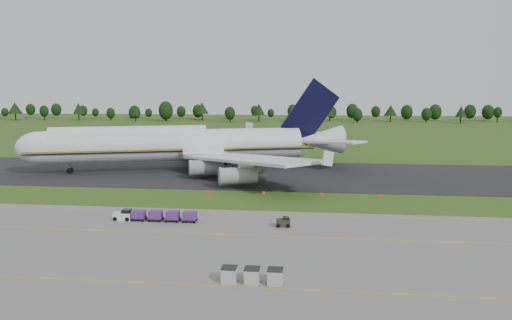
# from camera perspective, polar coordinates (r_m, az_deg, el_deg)

# --- Properties ---
(ground) EXTENTS (600.00, 600.00, 0.00)m
(ground) POSITION_cam_1_polar(r_m,az_deg,el_deg) (90.91, -1.22, -4.60)
(ground) COLOR #2E4C16
(ground) RESTS_ON ground
(apron) EXTENTS (300.00, 52.00, 0.06)m
(apron) POSITION_cam_1_polar(r_m,az_deg,el_deg) (58.69, -5.81, -11.83)
(apron) COLOR slate
(apron) RESTS_ON ground
(taxiway) EXTENTS (300.00, 40.00, 0.08)m
(taxiway) POSITION_cam_1_polar(r_m,az_deg,el_deg) (118.18, 0.62, -1.61)
(taxiway) COLOR black
(taxiway) RESTS_ON ground
(apron_markings) EXTENTS (300.00, 30.20, 0.01)m
(apron_markings) POSITION_cam_1_polar(r_m,az_deg,el_deg) (65.18, -4.48, -9.73)
(apron_markings) COLOR #CC940C
(apron_markings) RESTS_ON apron
(tree_line) EXTENTS (531.86, 21.49, 11.57)m
(tree_line) POSITION_cam_1_polar(r_m,az_deg,el_deg) (309.43, 1.86, 5.59)
(tree_line) COLOR black
(tree_line) RESTS_ON ground
(aircraft) EXTENTS (80.59, 75.31, 22.78)m
(aircraft) POSITION_cam_1_polar(r_m,az_deg,el_deg) (124.55, -8.57, 1.81)
(aircraft) COLOR silver
(aircraft) RESTS_ON ground
(baggage_train) EXTENTS (13.00, 1.66, 1.60)m
(baggage_train) POSITION_cam_1_polar(r_m,az_deg,el_deg) (78.00, -11.60, -6.23)
(baggage_train) COLOR silver
(baggage_train) RESTS_ON apron
(utility_cart) EXTENTS (2.11, 1.43, 1.12)m
(utility_cart) POSITION_cam_1_polar(r_m,az_deg,el_deg) (73.55, 3.12, -7.19)
(utility_cart) COLOR #2A2C1F
(utility_cart) RESTS_ON apron
(uld_row) EXTENTS (6.43, 1.63, 1.61)m
(uld_row) POSITION_cam_1_polar(r_m,az_deg,el_deg) (53.02, -0.44, -13.05)
(uld_row) COLOR #A9A9A9
(uld_row) RESTS_ON apron
(edge_markers) EXTENTS (33.52, 0.30, 0.60)m
(edge_markers) POSITION_cam_1_polar(r_m,az_deg,el_deg) (95.13, 4.21, -3.88)
(edge_markers) COLOR #FF5008
(edge_markers) RESTS_ON ground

